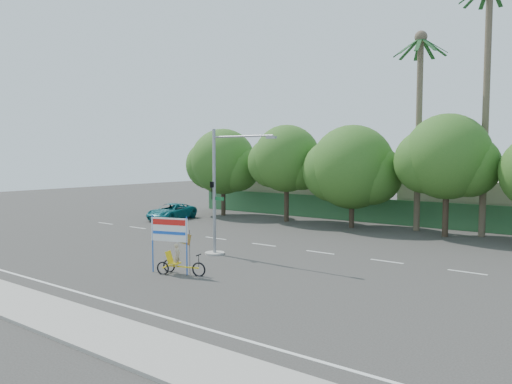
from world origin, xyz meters
The scene contains 14 objects.
ground centered at (0.00, 0.00, 0.00)m, with size 120.00×120.00×0.00m, color #33302D.
sidewalk_near centered at (0.00, -7.50, 0.06)m, with size 50.00×2.40×0.12m, color gray.
fence centered at (0.00, 21.50, 1.00)m, with size 38.00×0.08×2.00m, color #336B3D.
building_left centered at (-10.00, 26.00, 2.00)m, with size 12.00×8.00×4.00m, color #BBB394.
building_right centered at (8.00, 26.00, 1.80)m, with size 14.00×8.00×3.60m, color #BBB394.
tree_far_left centered at (-14.05, 18.00, 4.76)m, with size 7.14×6.00×7.96m.
tree_left centered at (-7.05, 18.00, 5.06)m, with size 6.66×5.60×8.07m.
tree_center centered at (-1.05, 18.00, 4.47)m, with size 7.62×6.40×7.85m.
tree_right centered at (5.95, 18.00, 5.24)m, with size 6.90×5.80×8.36m.
palm_tall centered at (8.00, 19.50, 10.46)m, with size 3.73×3.79×17.45m.
palm_short centered at (3.50, 19.50, 8.86)m, with size 3.73×3.79×14.45m.
traffic_signal centered at (-2.20, 3.98, 2.92)m, with size 4.72×1.10×7.00m.
trike_billboard centered at (-0.86, -0.61, 1.12)m, with size 2.72×1.13×2.77m.
pickup_truck centered at (-15.49, 12.89, 0.69)m, with size 2.29×4.97×1.38m, color #106973.
Camera 1 is at (16.11, -16.65, 5.57)m, focal length 35.00 mm.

